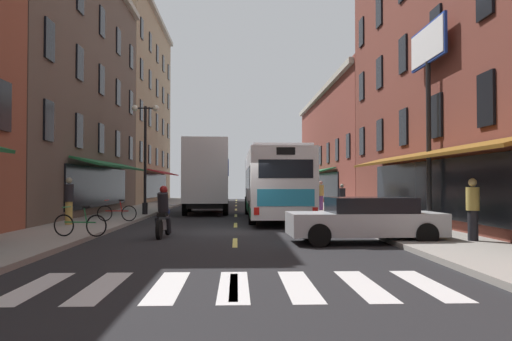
% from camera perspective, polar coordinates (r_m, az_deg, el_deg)
% --- Properties ---
extents(ground_plane, '(34.80, 80.00, 0.10)m').
position_cam_1_polar(ground_plane, '(18.95, -2.26, -6.81)').
color(ground_plane, black).
extents(lane_centre_dashes, '(0.14, 73.90, 0.01)m').
position_cam_1_polar(lane_centre_dashes, '(18.70, -2.26, -6.71)').
color(lane_centre_dashes, '#DBCC4C').
rests_on(lane_centre_dashes, ground).
extents(crosswalk_near, '(7.10, 2.80, 0.01)m').
position_cam_1_polar(crosswalk_near, '(9.03, -2.44, -12.41)').
color(crosswalk_near, silver).
rests_on(crosswalk_near, ground).
extents(sidewalk_left, '(3.00, 80.00, 0.14)m').
position_cam_1_polar(sidewalk_left, '(19.85, -19.65, -6.13)').
color(sidewalk_left, gray).
rests_on(sidewalk_left, ground).
extents(sidewalk_right, '(3.00, 80.00, 0.14)m').
position_cam_1_polar(sidewalk_right, '(19.82, 15.16, -6.17)').
color(sidewalk_right, gray).
rests_on(sidewalk_right, ground).
extents(billboard_sign, '(0.40, 3.33, 7.40)m').
position_cam_1_polar(billboard_sign, '(20.53, 18.19, 10.34)').
color(billboard_sign, black).
rests_on(billboard_sign, sidewalk_right).
extents(transit_bus, '(2.69, 12.05, 3.31)m').
position_cam_1_polar(transit_bus, '(25.63, 1.94, -1.42)').
color(transit_bus, silver).
rests_on(transit_bus, ground).
extents(box_truck, '(2.66, 7.24, 4.14)m').
position_cam_1_polar(box_truck, '(30.20, -5.43, -0.76)').
color(box_truck, black).
rests_on(box_truck, ground).
extents(sedan_near, '(4.47, 2.09, 1.32)m').
position_cam_1_polar(sedan_near, '(15.64, 11.84, -5.22)').
color(sedan_near, silver).
rests_on(sedan_near, ground).
extents(sedan_mid, '(1.97, 4.54, 1.31)m').
position_cam_1_polar(sedan_mid, '(38.53, -4.60, -2.99)').
color(sedan_mid, maroon).
rests_on(sedan_mid, ground).
extents(motorcycle_rider, '(0.62, 2.07, 1.66)m').
position_cam_1_polar(motorcycle_rider, '(17.20, -10.00, -4.80)').
color(motorcycle_rider, black).
rests_on(motorcycle_rider, ground).
extents(bicycle_near, '(1.68, 0.54, 0.91)m').
position_cam_1_polar(bicycle_near, '(16.62, -18.55, -5.58)').
color(bicycle_near, black).
rests_on(bicycle_near, sidewalk_left).
extents(bicycle_mid, '(1.71, 0.48, 0.91)m').
position_cam_1_polar(bicycle_mid, '(22.99, -14.86, -4.44)').
color(bicycle_mid, black).
rests_on(bicycle_mid, sidewalk_left).
extents(pedestrian_near, '(0.43, 0.53, 1.82)m').
position_cam_1_polar(pedestrian_near, '(21.66, -19.66, -2.97)').
color(pedestrian_near, '#B29947').
rests_on(pedestrian_near, sidewalk_left).
extents(pedestrian_mid, '(0.36, 0.36, 1.73)m').
position_cam_1_polar(pedestrian_mid, '(15.80, 22.48, -3.84)').
color(pedestrian_mid, black).
rests_on(pedestrian_mid, sidewalk_right).
extents(pedestrian_far, '(0.36, 0.36, 1.57)m').
position_cam_1_polar(pedestrian_far, '(28.19, 9.33, -3.01)').
color(pedestrian_far, black).
rests_on(pedestrian_far, sidewalk_right).
extents(pedestrian_rear, '(0.36, 0.36, 1.75)m').
position_cam_1_polar(pedestrian_rear, '(31.77, 7.05, -2.65)').
color(pedestrian_rear, '#66387F').
rests_on(pedestrian_rear, sidewalk_right).
extents(street_lamp_twin, '(1.42, 0.32, 5.67)m').
position_cam_1_polar(street_lamp_twin, '(27.81, -11.94, 1.78)').
color(street_lamp_twin, black).
rests_on(street_lamp_twin, sidewalk_left).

